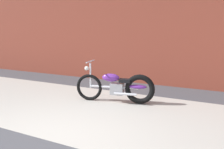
# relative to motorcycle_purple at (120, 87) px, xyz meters

# --- Properties ---
(ground_plane) EXTENTS (80.00, 80.00, 0.00)m
(ground_plane) POSITION_rel_motorcycle_purple_xyz_m (-0.00, -2.52, -0.40)
(ground_plane) COLOR #47474C
(sidewalk_slab) EXTENTS (36.00, 3.50, 0.01)m
(sidewalk_slab) POSITION_rel_motorcycle_purple_xyz_m (-0.00, -0.77, -0.40)
(sidewalk_slab) COLOR #B2ADA3
(sidewalk_slab) RESTS_ON ground
(brick_building_wall) EXTENTS (36.00, 0.50, 4.83)m
(brick_building_wall) POSITION_rel_motorcycle_purple_xyz_m (-0.00, 2.68, 2.02)
(brick_building_wall) COLOR brown
(brick_building_wall) RESTS_ON ground
(motorcycle_purple) EXTENTS (1.97, 0.74, 1.03)m
(motorcycle_purple) POSITION_rel_motorcycle_purple_xyz_m (0.00, 0.00, 0.00)
(motorcycle_purple) COLOR black
(motorcycle_purple) RESTS_ON ground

